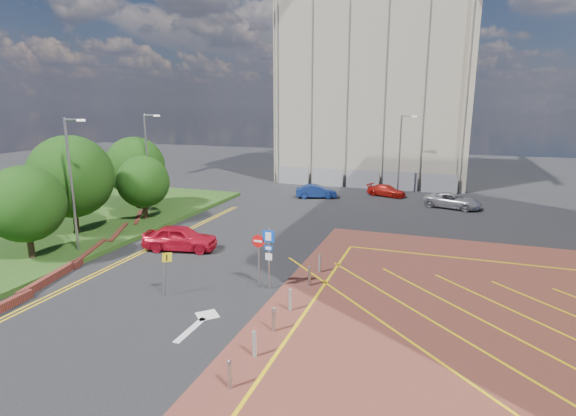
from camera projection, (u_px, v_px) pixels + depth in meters
The scene contains 19 objects.
ground at pixel (252, 295), 21.78m from camera, with size 140.00×140.00×0.00m, color black.
grass_bed at pixel (61, 228), 33.05m from camera, with size 14.00×32.00×0.30m, color #244115.
retaining_wall at pixel (88, 253), 27.37m from camera, with size 6.06×20.33×0.40m.
tree_a at pixel (25, 204), 25.49m from camera, with size 4.40×4.40×5.41m.
tree_b at pixel (71, 177), 30.41m from camera, with size 5.60×5.60×6.74m.
tree_c at pixel (143, 182), 34.59m from camera, with size 4.00×4.00×4.90m.
tree_d at pixel (135, 166), 38.17m from camera, with size 5.00×5.00×6.08m.
lamp_left_near at pixel (72, 180), 26.56m from camera, with size 1.53×0.16×8.00m.
lamp_left_far at pixel (148, 159), 36.40m from camera, with size 1.53×0.16×8.00m.
lamp_back at pixel (401, 152), 45.22m from camera, with size 1.53×0.16×8.00m.
sign_cluster at pixel (265, 251), 22.15m from camera, with size 1.17×0.12×3.20m.
warning_sign at pixel (165, 268), 21.32m from camera, with size 0.53×0.37×2.24m.
bollard_row at pixel (285, 307), 19.40m from camera, with size 0.14×11.14×0.90m.
construction_building at pixel (380, 88), 56.06m from camera, with size 21.20×19.20×22.00m, color gray.
construction_fence at pixel (372, 180), 48.81m from camera, with size 21.60×0.06×2.00m, color gray.
car_red_left at pixel (180, 238), 28.38m from camera, with size 1.87×4.65×1.58m, color red.
car_blue_back at pixel (316, 191), 44.16m from camera, with size 1.38×3.97×1.31m, color navy.
car_red_back at pixel (386, 191), 45.02m from camera, with size 1.59×3.91×1.13m, color #B6170F.
car_silver_back at pixel (452, 201), 39.87m from camera, with size 2.21×4.80×1.33m, color #B2B1B9.
Camera 1 is at (8.34, -18.54, 9.05)m, focal length 28.00 mm.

